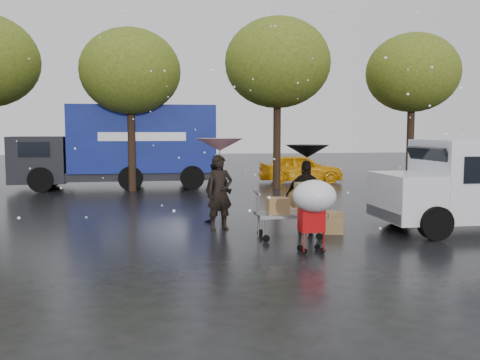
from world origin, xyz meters
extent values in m
plane|color=black|center=(0.00, 0.00, 0.00)|extent=(90.00, 90.00, 0.00)
imported|color=black|center=(-0.93, 1.27, 0.91)|extent=(0.77, 0.62, 1.83)
imported|color=black|center=(-0.89, 1.97, 0.81)|extent=(0.99, 0.93, 1.61)
imported|color=black|center=(1.09, 0.67, 0.85)|extent=(1.08, 0.76, 1.71)
cylinder|color=#4C4C4C|center=(-0.93, 1.27, 1.04)|extent=(0.02, 0.02, 2.08)
cone|color=#D4576C|center=(-0.93, 1.27, 2.08)|extent=(1.15, 1.15, 0.30)
sphere|color=#4C4C4C|center=(-0.93, 1.27, 2.11)|extent=(0.06, 0.06, 0.06)
cylinder|color=#4C4C4C|center=(1.09, 0.67, 0.97)|extent=(0.02, 0.02, 1.93)
cone|color=black|center=(1.09, 0.67, 1.93)|extent=(1.04, 1.04, 0.30)
sphere|color=#4C4C4C|center=(1.09, 0.67, 1.96)|extent=(0.06, 0.06, 0.06)
cube|color=slate|center=(0.50, 0.01, 0.55)|extent=(1.50, 0.80, 0.08)
cylinder|color=slate|center=(-0.25, 0.01, 0.80)|extent=(0.04, 0.04, 0.60)
cube|color=olive|center=(0.85, 0.11, 0.79)|extent=(0.55, 0.45, 0.40)
cube|color=olive|center=(0.20, -0.09, 0.77)|extent=(0.45, 0.40, 0.35)
cube|color=olive|center=(0.80, -0.14, 1.13)|extent=(0.40, 0.35, 0.28)
cube|color=tan|center=(0.55, 0.01, 0.65)|extent=(0.90, 0.55, 0.12)
cylinder|color=black|center=(-0.10, -0.31, 0.08)|extent=(0.16, 0.05, 0.16)
cylinder|color=black|center=(-0.10, 0.33, 0.08)|extent=(0.16, 0.05, 0.16)
cylinder|color=black|center=(1.10, -0.31, 0.08)|extent=(0.16, 0.05, 0.16)
cylinder|color=black|center=(1.10, 0.33, 0.08)|extent=(0.16, 0.05, 0.16)
cube|color=#BF0A0D|center=(0.60, -1.34, 0.65)|extent=(0.47, 0.41, 0.45)
cylinder|color=#BF0A0D|center=(0.60, -1.53, 1.02)|extent=(0.42, 0.02, 0.02)
cylinder|color=#4C4C4C|center=(0.60, -1.53, 0.95)|extent=(0.02, 0.02, 0.60)
ellipsoid|color=white|center=(0.60, -1.53, 1.15)|extent=(0.84, 0.84, 0.63)
cylinder|color=black|center=(0.42, -1.50, 0.06)|extent=(0.12, 0.04, 0.12)
cylinder|color=black|center=(0.42, -1.18, 0.06)|extent=(0.12, 0.04, 0.12)
cylinder|color=black|center=(0.78, -1.50, 0.06)|extent=(0.12, 0.04, 0.12)
cylinder|color=black|center=(0.78, -1.18, 0.06)|extent=(0.12, 0.04, 0.12)
cube|color=white|center=(3.45, 0.29, 0.85)|extent=(1.20, 1.95, 1.10)
cube|color=black|center=(4.00, 0.29, 1.70)|extent=(0.37, 1.70, 0.67)
cube|color=slate|center=(2.90, 0.29, 0.45)|extent=(0.12, 1.90, 0.25)
cylinder|color=black|center=(3.65, -0.66, 0.38)|extent=(0.76, 0.28, 0.76)
cylinder|color=black|center=(3.65, 1.24, 0.38)|extent=(0.76, 0.28, 0.76)
cube|color=navy|center=(-3.07, 11.24, 2.10)|extent=(6.00, 2.50, 2.80)
cube|color=black|center=(-7.27, 11.24, 1.25)|extent=(2.20, 2.40, 1.90)
cube|color=black|center=(-4.07, 11.24, 0.55)|extent=(8.00, 2.30, 0.35)
cube|color=white|center=(-3.07, 9.98, 2.20)|extent=(3.50, 0.03, 0.35)
cylinder|color=black|center=(-7.07, 10.09, 0.50)|extent=(1.00, 0.30, 1.00)
cylinder|color=black|center=(-7.07, 12.39, 0.50)|extent=(1.00, 0.30, 1.00)
cylinder|color=black|center=(-1.07, 10.09, 0.50)|extent=(1.00, 0.30, 1.00)
cylinder|color=black|center=(-1.07, 12.39, 0.50)|extent=(1.00, 0.30, 1.00)
cube|color=olive|center=(1.75, 0.84, 0.22)|extent=(0.61, 0.56, 0.44)
cube|color=olive|center=(1.66, 0.37, 0.17)|extent=(0.49, 0.43, 0.33)
imported|color=#FFAE0D|center=(4.16, 12.22, 0.67)|extent=(4.10, 1.98, 1.35)
cylinder|color=black|center=(-3.50, 10.00, 2.24)|extent=(0.32, 0.32, 4.48)
ellipsoid|color=#355418|center=(-3.50, 10.00, 4.80)|extent=(4.00, 4.00, 3.40)
cylinder|color=black|center=(2.50, 10.00, 2.45)|extent=(0.32, 0.32, 4.90)
ellipsoid|color=#355418|center=(2.50, 10.00, 5.25)|extent=(4.40, 4.40, 3.74)
cylinder|color=black|center=(8.50, 10.00, 2.31)|extent=(0.32, 0.32, 4.62)
ellipsoid|color=#355418|center=(8.50, 10.00, 4.95)|extent=(4.00, 4.00, 3.40)
camera|label=1|loc=(-2.32, -10.94, 2.38)|focal=38.00mm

